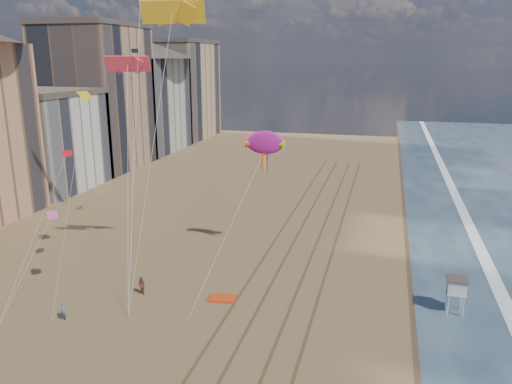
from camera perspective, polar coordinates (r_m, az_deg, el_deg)
wet_sand at (r=63.57m, az=20.73°, el=-6.27°), size 260.00×260.00×0.00m
foam at (r=64.20m, az=24.47°, el=-6.46°), size 260.00×260.00×0.00m
tracks at (r=54.60m, az=4.15°, el=-8.81°), size 7.68×120.00×0.01m
buildings at (r=102.59m, az=-19.45°, el=9.46°), size 34.72×131.35×29.00m
lifeguard_stand at (r=48.13m, az=21.94°, el=-9.95°), size 1.87×1.87×3.38m
grounded_kite at (r=48.21m, az=-3.85°, el=-12.03°), size 2.63×1.83×0.28m
show_kite at (r=53.89m, az=1.01°, el=5.63°), size 4.37×8.28×20.08m
kite_flyer_a at (r=47.36m, az=-21.13°, el=-12.60°), size 0.72×0.56×1.77m
kite_flyer_b at (r=49.96m, az=-12.97°, el=-10.42°), size 1.08×0.99×1.79m
small_kites at (r=51.05m, az=-19.13°, el=6.89°), size 3.59×15.79×15.22m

